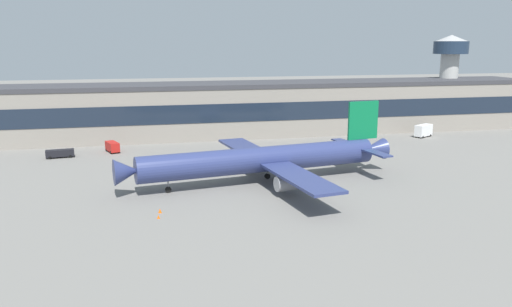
# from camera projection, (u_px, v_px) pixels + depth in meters

# --- Properties ---
(ground_plane) EXTENTS (600.00, 600.00, 0.00)m
(ground_plane) POSITION_uv_depth(u_px,v_px,m) (306.00, 175.00, 105.24)
(ground_plane) COLOR slate
(terminal_building) EXTENTS (173.71, 18.21, 15.39)m
(terminal_building) POSITION_uv_depth(u_px,v_px,m) (254.00, 108.00, 150.80)
(terminal_building) COLOR gray
(terminal_building) RESTS_ON ground_plane
(airliner) EXTENTS (56.04, 48.36, 15.02)m
(airliner) POSITION_uv_depth(u_px,v_px,m) (265.00, 159.00, 98.97)
(airliner) COLOR navy
(airliner) RESTS_ON ground_plane
(control_tower) EXTENTS (10.98, 10.98, 29.18)m
(control_tower) POSITION_uv_depth(u_px,v_px,m) (449.00, 69.00, 166.13)
(control_tower) COLOR #B7B7B2
(control_tower) RESTS_ON ground_plane
(crew_van) EXTENTS (3.83, 5.64, 2.55)m
(crew_van) POSITION_uv_depth(u_px,v_px,m) (113.00, 146.00, 126.92)
(crew_van) COLOR red
(crew_van) RESTS_ON ground_plane
(stair_truck) EXTENTS (6.41, 5.01, 3.55)m
(stair_truck) POSITION_uv_depth(u_px,v_px,m) (423.00, 130.00, 147.29)
(stair_truck) COLOR white
(stair_truck) RESTS_ON ground_plane
(belt_loader) EXTENTS (6.60, 2.77, 1.95)m
(belt_loader) POSITION_uv_depth(u_px,v_px,m) (61.00, 153.00, 120.92)
(belt_loader) COLOR black
(belt_loader) RESTS_ON ground_plane
(traffic_cone_0) EXTENTS (0.57, 0.57, 0.72)m
(traffic_cone_0) POSITION_uv_depth(u_px,v_px,m) (160.00, 211.00, 81.97)
(traffic_cone_0) COLOR #F2590C
(traffic_cone_0) RESTS_ON ground_plane
(traffic_cone_1) EXTENTS (0.47, 0.47, 0.59)m
(traffic_cone_1) POSITION_uv_depth(u_px,v_px,m) (158.00, 217.00, 79.35)
(traffic_cone_1) COLOR #F2590C
(traffic_cone_1) RESTS_ON ground_plane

